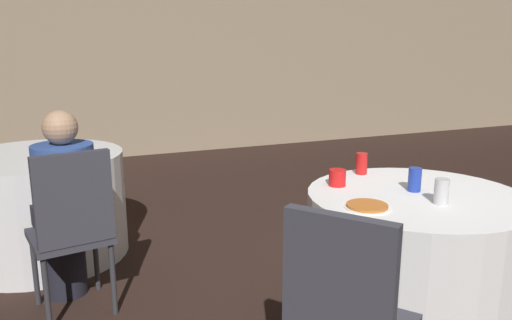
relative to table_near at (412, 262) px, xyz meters
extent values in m
cube|color=gray|center=(0.13, 4.74, 1.04)|extent=(16.00, 0.06, 2.80)
cylinder|color=white|center=(0.00, 0.00, 0.00)|extent=(1.09, 1.09, 0.73)
cylinder|color=white|center=(-1.78, 1.72, 0.00)|extent=(1.14, 1.14, 0.73)
cube|color=#383842|center=(-0.84, -0.62, 0.33)|extent=(0.27, 0.33, 0.48)
cylinder|color=#333338|center=(0.69, 0.19, -0.16)|extent=(0.03, 0.03, 0.42)
cube|color=#383842|center=(-1.62, 0.84, 0.07)|extent=(0.47, 0.47, 0.04)
cube|color=#383842|center=(-1.59, 0.67, 0.33)|extent=(0.38, 0.12, 0.48)
cylinder|color=#333338|center=(-1.82, 0.98, -0.16)|extent=(0.03, 0.03, 0.42)
cylinder|color=#333338|center=(-1.48, 1.04, -0.16)|extent=(0.03, 0.03, 0.42)
cylinder|color=#333338|center=(-1.76, 0.64, -0.16)|extent=(0.03, 0.03, 0.42)
cylinder|color=#333338|center=(-1.42, 0.71, -0.16)|extent=(0.03, 0.03, 0.42)
cylinder|color=black|center=(-1.66, 1.06, -0.14)|extent=(0.24, 0.24, 0.46)
cube|color=black|center=(-1.64, 0.95, 0.14)|extent=(0.35, 0.37, 0.12)
cylinder|color=#33519E|center=(-1.62, 0.84, 0.34)|extent=(0.32, 0.32, 0.49)
sphere|color=tan|center=(-1.62, 0.84, 0.67)|extent=(0.18, 0.18, 0.18)
cylinder|color=white|center=(-0.36, -0.09, 0.37)|extent=(0.21, 0.21, 0.01)
cylinder|color=#BC6628|center=(-0.36, -0.09, 0.37)|extent=(0.19, 0.19, 0.01)
cylinder|color=silver|center=(0.00, -0.17, 0.42)|extent=(0.07, 0.07, 0.12)
cylinder|color=red|center=(-0.03, 0.44, 0.42)|extent=(0.07, 0.07, 0.12)
cylinder|color=#1E38A5|center=(0.02, 0.05, 0.42)|extent=(0.07, 0.07, 0.12)
cylinder|color=red|center=(-0.29, 0.28, 0.41)|extent=(0.09, 0.09, 0.09)
camera|label=1|loc=(-1.65, -1.90, 1.09)|focal=35.00mm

